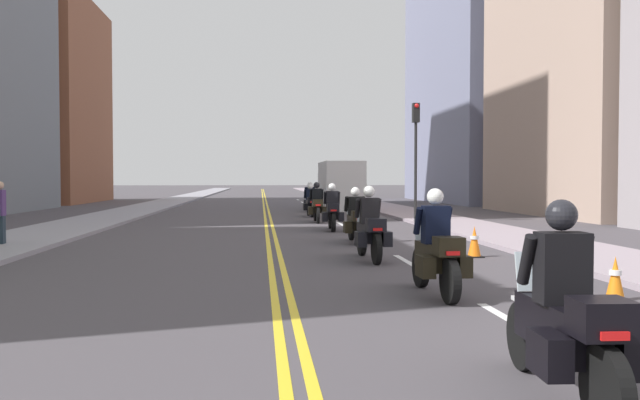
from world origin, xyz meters
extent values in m
plane|color=#474247|center=(0.00, 48.00, 0.00)|extent=(264.00, 264.00, 0.00)
cube|color=gray|center=(-7.23, 48.00, 0.06)|extent=(2.97, 144.00, 0.12)
cube|color=gray|center=(7.23, 48.00, 0.06)|extent=(2.97, 144.00, 0.12)
cube|color=yellow|center=(-0.12, 48.00, 0.00)|extent=(0.12, 132.00, 0.01)
cube|color=yellow|center=(0.12, 48.00, 0.00)|extent=(0.12, 132.00, 0.01)
cube|color=silver|center=(2.87, 8.00, 0.00)|extent=(0.14, 2.40, 0.01)
cube|color=silver|center=(2.87, 14.00, 0.00)|extent=(0.14, 2.40, 0.01)
cube|color=silver|center=(2.87, 20.00, 0.00)|extent=(0.14, 2.40, 0.01)
cube|color=silver|center=(2.87, 26.00, 0.00)|extent=(0.14, 2.40, 0.01)
cube|color=silver|center=(2.87, 32.00, 0.00)|extent=(0.14, 2.40, 0.01)
cube|color=silver|center=(2.87, 38.00, 0.00)|extent=(0.14, 2.40, 0.01)
cube|color=silver|center=(2.87, 44.00, 0.00)|extent=(0.14, 2.40, 0.01)
cube|color=silver|center=(2.87, 50.00, 0.00)|extent=(0.14, 2.40, 0.01)
cube|color=silver|center=(2.87, 56.00, 0.00)|extent=(0.14, 2.40, 0.01)
cube|color=brown|center=(-16.22, 51.34, 7.69)|extent=(6.33, 12.82, 15.37)
cube|color=#2D3847|center=(-19.40, 51.34, 3.84)|extent=(0.04, 10.77, 0.90)
cube|color=#2D3847|center=(-19.40, 51.34, 8.07)|extent=(0.04, 10.77, 0.90)
cube|color=#2D3847|center=(-19.40, 51.34, 12.30)|extent=(0.04, 10.77, 0.90)
cube|color=slate|center=(16.95, 50.14, 12.91)|extent=(7.79, 18.74, 25.82)
cube|color=#2D3847|center=(20.86, 50.14, 6.46)|extent=(0.04, 15.74, 0.90)
cylinder|color=black|center=(2.17, 6.01, 0.32)|extent=(0.14, 0.65, 0.65)
cylinder|color=black|center=(2.10, 4.39, 0.32)|extent=(0.14, 0.65, 0.65)
cube|color=silver|center=(2.17, 6.01, 0.67)|extent=(0.15, 0.33, 0.04)
cube|color=black|center=(2.13, 5.20, 0.60)|extent=(0.37, 1.24, 0.40)
cube|color=black|center=(2.10, 4.47, 0.82)|extent=(0.42, 0.38, 0.28)
cube|color=red|center=(2.09, 4.28, 0.74)|extent=(0.20, 0.04, 0.06)
cube|color=black|center=(1.83, 4.72, 0.50)|extent=(0.22, 0.45, 0.32)
cube|color=black|center=(2.39, 4.70, 0.50)|extent=(0.22, 0.45, 0.32)
cube|color=#B2C1CC|center=(2.16, 5.71, 0.98)|extent=(0.36, 0.14, 0.36)
cube|color=black|center=(2.13, 5.15, 1.09)|extent=(0.41, 0.28, 0.58)
cylinder|color=black|center=(1.90, 5.31, 1.14)|extent=(0.11, 0.28, 0.45)
cylinder|color=black|center=(2.38, 5.29, 1.14)|extent=(0.11, 0.28, 0.45)
sphere|color=black|center=(2.13, 5.18, 1.53)|extent=(0.26, 0.26, 0.26)
cylinder|color=black|center=(2.35, 10.73, 0.33)|extent=(0.15, 0.67, 0.67)
cylinder|color=black|center=(2.41, 9.22, 0.33)|extent=(0.15, 0.67, 0.67)
cube|color=silver|center=(2.35, 10.73, 0.69)|extent=(0.15, 0.33, 0.04)
cube|color=black|center=(2.38, 9.98, 0.61)|extent=(0.36, 1.16, 0.40)
cube|color=black|center=(2.41, 9.30, 0.83)|extent=(0.41, 0.38, 0.28)
cube|color=red|center=(2.41, 9.11, 0.75)|extent=(0.20, 0.04, 0.06)
cube|color=black|center=(2.12, 9.52, 0.51)|extent=(0.22, 0.45, 0.32)
cube|color=black|center=(2.68, 9.54, 0.51)|extent=(0.22, 0.45, 0.32)
cube|color=#B2C1CC|center=(2.36, 10.46, 0.99)|extent=(0.36, 0.14, 0.36)
cube|color=black|center=(2.38, 9.93, 1.11)|extent=(0.41, 0.28, 0.59)
cylinder|color=black|center=(2.14, 10.07, 1.16)|extent=(0.11, 0.28, 0.45)
cylinder|color=black|center=(2.62, 10.09, 1.16)|extent=(0.11, 0.28, 0.45)
sphere|color=white|center=(2.38, 9.96, 1.54)|extent=(0.26, 0.26, 0.26)
cylinder|color=black|center=(2.06, 15.24, 0.33)|extent=(0.14, 0.67, 0.67)
cylinder|color=black|center=(2.12, 13.63, 0.33)|extent=(0.14, 0.67, 0.67)
cube|color=silver|center=(2.06, 15.24, 0.69)|extent=(0.15, 0.33, 0.04)
cube|color=black|center=(2.09, 14.44, 0.61)|extent=(0.37, 1.24, 0.40)
cube|color=black|center=(2.12, 13.71, 0.83)|extent=(0.41, 0.38, 0.28)
cube|color=red|center=(2.12, 13.52, 0.75)|extent=(0.20, 0.04, 0.06)
cube|color=black|center=(1.83, 13.94, 0.51)|extent=(0.22, 0.45, 0.32)
cube|color=black|center=(2.39, 13.96, 0.51)|extent=(0.22, 0.45, 0.32)
cube|color=#B2C1CC|center=(2.07, 14.95, 0.99)|extent=(0.36, 0.14, 0.36)
cube|color=black|center=(2.09, 14.39, 1.11)|extent=(0.41, 0.28, 0.58)
cylinder|color=black|center=(1.85, 14.53, 1.16)|extent=(0.11, 0.28, 0.45)
cylinder|color=black|center=(2.33, 14.54, 1.16)|extent=(0.11, 0.28, 0.45)
sphere|color=white|center=(2.09, 14.42, 1.54)|extent=(0.26, 0.26, 0.26)
cylinder|color=black|center=(2.34, 19.06, 0.30)|extent=(0.11, 0.60, 0.60)
cylinder|color=black|center=(2.36, 17.59, 0.30)|extent=(0.11, 0.60, 0.60)
cube|color=silver|center=(2.34, 19.06, 0.62)|extent=(0.14, 0.32, 0.04)
cube|color=black|center=(2.35, 18.32, 0.58)|extent=(0.33, 1.12, 0.40)
cube|color=black|center=(2.36, 17.66, 0.80)|extent=(0.40, 0.36, 0.28)
cube|color=red|center=(2.36, 17.47, 0.72)|extent=(0.20, 0.03, 0.06)
cube|color=black|center=(2.07, 17.88, 0.48)|extent=(0.20, 0.44, 0.32)
cube|color=black|center=(2.63, 17.88, 0.48)|extent=(0.20, 0.44, 0.32)
cube|color=#B2C1CC|center=(2.34, 18.79, 0.96)|extent=(0.36, 0.13, 0.36)
cube|color=black|center=(2.35, 18.27, 1.05)|extent=(0.40, 0.26, 0.53)
cylinder|color=black|center=(2.11, 18.42, 1.10)|extent=(0.10, 0.28, 0.45)
cylinder|color=black|center=(2.59, 18.43, 1.10)|extent=(0.10, 0.28, 0.45)
sphere|color=white|center=(2.35, 18.30, 1.45)|extent=(0.26, 0.26, 0.26)
cylinder|color=black|center=(2.21, 23.53, 0.32)|extent=(0.16, 0.65, 0.65)
cylinder|color=black|center=(2.15, 22.04, 0.32)|extent=(0.16, 0.65, 0.65)
cube|color=silver|center=(2.21, 23.53, 0.67)|extent=(0.15, 0.33, 0.04)
cube|color=black|center=(2.18, 22.78, 0.60)|extent=(0.37, 1.15, 0.40)
cube|color=black|center=(2.15, 22.11, 0.82)|extent=(0.42, 0.38, 0.28)
cube|color=red|center=(2.14, 21.92, 0.74)|extent=(0.20, 0.04, 0.06)
cube|color=black|center=(1.88, 22.35, 0.50)|extent=(0.22, 0.45, 0.32)
cube|color=black|center=(2.44, 22.32, 0.50)|extent=(0.22, 0.45, 0.32)
cube|color=#B2C1CC|center=(2.20, 23.26, 0.98)|extent=(0.36, 0.14, 0.36)
cube|color=black|center=(2.18, 22.73, 1.10)|extent=(0.41, 0.28, 0.59)
cylinder|color=black|center=(1.94, 22.89, 1.15)|extent=(0.11, 0.28, 0.45)
cylinder|color=black|center=(2.42, 22.87, 1.15)|extent=(0.11, 0.28, 0.45)
sphere|color=white|center=(2.18, 22.76, 1.53)|extent=(0.26, 0.26, 0.26)
cylinder|color=black|center=(2.02, 27.82, 0.33)|extent=(0.12, 0.67, 0.67)
cylinder|color=black|center=(1.98, 26.21, 0.33)|extent=(0.12, 0.67, 0.67)
cube|color=silver|center=(2.02, 27.82, 0.69)|extent=(0.15, 0.32, 0.04)
cube|color=black|center=(2.00, 27.02, 0.61)|extent=(0.34, 1.23, 0.40)
cube|color=black|center=(1.99, 26.29, 0.83)|extent=(0.41, 0.37, 0.28)
cube|color=red|center=(1.98, 26.10, 0.75)|extent=(0.20, 0.03, 0.06)
cube|color=black|center=(1.71, 26.54, 0.51)|extent=(0.21, 0.44, 0.32)
cube|color=black|center=(2.27, 26.53, 0.51)|extent=(0.21, 0.44, 0.32)
cube|color=#B2C1CC|center=(2.01, 27.53, 0.99)|extent=(0.36, 0.13, 0.36)
cube|color=black|center=(2.00, 26.97, 1.11)|extent=(0.41, 0.27, 0.60)
cylinder|color=black|center=(1.76, 27.12, 1.16)|extent=(0.11, 0.28, 0.45)
cylinder|color=black|center=(2.24, 27.11, 1.16)|extent=(0.11, 0.28, 0.45)
sphere|color=black|center=(2.00, 27.00, 1.55)|extent=(0.26, 0.26, 0.26)
cylinder|color=black|center=(2.02, 31.94, 0.30)|extent=(0.13, 0.61, 0.61)
cylinder|color=black|center=(2.08, 30.43, 0.30)|extent=(0.13, 0.61, 0.61)
cube|color=silver|center=(2.02, 31.94, 0.63)|extent=(0.15, 0.33, 0.04)
cube|color=black|center=(2.05, 31.19, 0.58)|extent=(0.37, 1.16, 0.40)
cube|color=black|center=(2.08, 30.51, 0.80)|extent=(0.41, 0.38, 0.28)
cube|color=red|center=(2.08, 30.32, 0.72)|extent=(0.20, 0.04, 0.06)
cube|color=black|center=(1.79, 30.72, 0.48)|extent=(0.22, 0.45, 0.32)
cube|color=black|center=(2.35, 30.75, 0.48)|extent=(0.22, 0.45, 0.32)
cube|color=#B2C1CC|center=(2.03, 31.67, 0.96)|extent=(0.36, 0.14, 0.36)
cube|color=black|center=(2.05, 31.14, 1.04)|extent=(0.41, 0.28, 0.51)
cylinder|color=black|center=(1.81, 31.28, 1.09)|extent=(0.11, 0.28, 0.45)
cylinder|color=black|center=(2.29, 31.30, 1.09)|extent=(0.11, 0.28, 0.45)
sphere|color=white|center=(2.05, 31.17, 1.43)|extent=(0.26, 0.26, 0.26)
cylinder|color=black|center=(2.35, 36.53, 0.34)|extent=(0.15, 0.68, 0.68)
cylinder|color=black|center=(2.41, 35.03, 0.34)|extent=(0.15, 0.68, 0.68)
cube|color=silver|center=(2.35, 36.53, 0.70)|extent=(0.15, 0.32, 0.04)
cube|color=black|center=(2.38, 35.78, 0.62)|extent=(0.36, 1.15, 0.40)
cube|color=black|center=(2.40, 35.10, 0.84)|extent=(0.41, 0.37, 0.28)
cube|color=red|center=(2.41, 34.91, 0.76)|extent=(0.20, 0.04, 0.06)
cube|color=black|center=(2.12, 35.32, 0.52)|extent=(0.22, 0.45, 0.32)
cube|color=black|center=(2.68, 35.34, 0.52)|extent=(0.22, 0.45, 0.32)
cube|color=#B2C1CC|center=(2.36, 36.26, 1.00)|extent=(0.36, 0.13, 0.36)
cube|color=black|center=(2.38, 35.73, 1.09)|extent=(0.41, 0.27, 0.54)
cylinder|color=black|center=(2.14, 35.87, 1.14)|extent=(0.11, 0.28, 0.45)
cylinder|color=black|center=(2.62, 35.89, 1.14)|extent=(0.11, 0.28, 0.45)
sphere|color=white|center=(2.38, 35.76, 1.50)|extent=(0.26, 0.26, 0.26)
cube|color=black|center=(4.95, 9.26, 0.01)|extent=(0.34, 0.34, 0.03)
cone|color=orange|center=(4.95, 9.26, 0.35)|extent=(0.27, 0.27, 0.64)
cylinder|color=white|center=(4.95, 9.26, 0.42)|extent=(0.18, 0.18, 0.08)
cube|color=black|center=(4.61, 14.69, 0.01)|extent=(0.38, 0.38, 0.03)
cone|color=orange|center=(4.61, 14.69, 0.38)|extent=(0.30, 0.30, 0.69)
cylinder|color=white|center=(4.61, 14.69, 0.46)|extent=(0.20, 0.20, 0.08)
cylinder|color=black|center=(6.14, 26.76, 2.11)|extent=(0.12, 0.12, 4.22)
cube|color=black|center=(6.14, 26.76, 4.57)|extent=(0.28, 0.28, 0.80)
sphere|color=red|center=(6.14, 26.61, 4.85)|extent=(0.18, 0.18, 0.18)
cube|color=#202E39|center=(-7.12, 17.69, 0.43)|extent=(0.23, 0.30, 0.85)
cube|color=#51316F|center=(-7.12, 17.69, 1.19)|extent=(0.25, 0.38, 0.68)
sphere|color=tan|center=(-7.12, 17.69, 1.65)|extent=(0.22, 0.22, 0.22)
cube|color=beige|center=(4.34, 40.69, 1.10)|extent=(2.00, 1.80, 2.20)
cube|color=silver|center=(4.34, 37.69, 1.40)|extent=(2.20, 5.20, 2.80)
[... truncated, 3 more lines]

